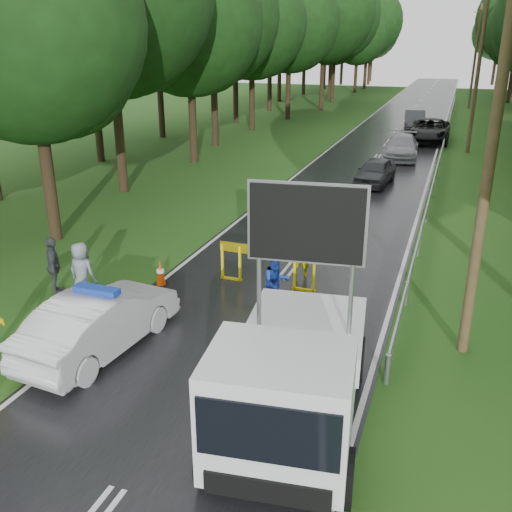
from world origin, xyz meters
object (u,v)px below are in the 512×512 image
at_px(barrier, 267,257).
at_px(queue_car_second, 402,147).
at_px(police_sedan, 100,322).
at_px(queue_car_fourth, 415,120).
at_px(officer, 301,250).
at_px(work_truck, 292,376).
at_px(civilian, 276,283).
at_px(queue_car_third, 429,131).
at_px(queue_car_first, 375,172).

relative_size(barrier, queue_car_second, 0.62).
bearing_deg(police_sedan, queue_car_fourth, -90.22).
bearing_deg(barrier, queue_car_fourth, 88.88).
bearing_deg(queue_car_second, officer, -96.13).
bearing_deg(work_truck, queue_car_fourth, 84.75).
height_order(officer, queue_car_second, officer).
distance_m(work_truck, civilian, 5.01).
distance_m(police_sedan, barrier, 5.38).
bearing_deg(officer, barrier, 43.74).
distance_m(civilian, queue_car_third, 28.84).
xyz_separation_m(barrier, queue_car_second, (1.67, 20.77, -0.23)).
distance_m(queue_car_third, queue_car_fourth, 6.18).
bearing_deg(queue_car_fourth, queue_car_second, -94.93).
bearing_deg(queue_car_second, work_truck, -91.66).
bearing_deg(queue_car_third, work_truck, -90.79).
relative_size(police_sedan, civilian, 2.79).
xyz_separation_m(police_sedan, barrier, (2.46, 4.78, 0.19)).
relative_size(police_sedan, barrier, 1.54).
height_order(civilian, queue_car_second, civilian).
xyz_separation_m(queue_car_second, queue_car_fourth, (-0.28, 12.52, 0.03)).
height_order(barrier, civilian, civilian).
bearing_deg(civilian, police_sedan, -176.74).
relative_size(civilian, queue_car_second, 0.34).
relative_size(officer, queue_car_first, 0.47).
bearing_deg(queue_car_second, queue_car_first, -97.61).
relative_size(civilian, queue_car_fourth, 0.37).
bearing_deg(queue_car_first, queue_car_fourth, 94.57).
relative_size(queue_car_third, queue_car_fourth, 1.31).
xyz_separation_m(officer, queue_car_fourth, (0.65, 32.29, -0.15)).
xyz_separation_m(barrier, civilian, (0.75, -1.47, -0.10)).
bearing_deg(queue_car_second, barrier, -98.04).
xyz_separation_m(work_truck, queue_car_second, (-0.84, 26.93, -0.49)).
distance_m(officer, queue_car_third, 26.38).
bearing_deg(queue_car_first, work_truck, -80.79).
bearing_deg(queue_car_first, barrier, -89.54).
distance_m(queue_car_second, queue_car_fourth, 12.52).
relative_size(queue_car_second, queue_car_third, 0.82).
height_order(work_truck, queue_car_second, work_truck).
relative_size(barrier, queue_car_third, 0.51).
xyz_separation_m(barrier, queue_car_third, (2.89, 27.29, -0.12)).
xyz_separation_m(civilian, queue_car_fourth, (0.64, 34.76, -0.09)).
distance_m(police_sedan, officer, 6.61).
relative_size(work_truck, civilian, 3.49).
relative_size(police_sedan, work_truck, 0.80).
height_order(police_sedan, queue_car_second, police_sedan).
bearing_deg(queue_car_third, civilian, -94.39).
distance_m(barrier, civilian, 1.66).
bearing_deg(queue_car_fourth, queue_car_third, -82.21).
bearing_deg(queue_car_fourth, queue_car_first, -96.91).
distance_m(work_truck, queue_car_second, 26.95).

